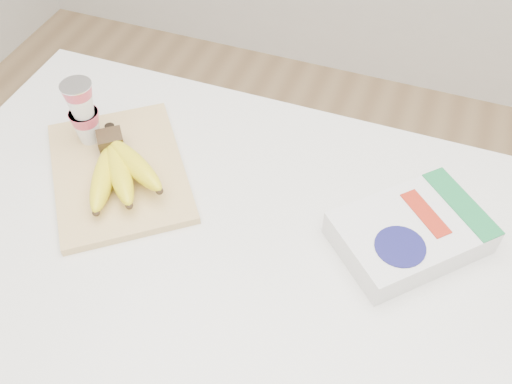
{
  "coord_description": "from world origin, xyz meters",
  "views": [
    {
      "loc": [
        0.17,
        -0.47,
        1.83
      ],
      "look_at": [
        -0.07,
        0.16,
        1.07
      ],
      "focal_mm": 40.0,
      "sensor_mm": 36.0,
      "label": 1
    }
  ],
  "objects_px": {
    "yogurt_stack": "(83,111)",
    "cereal_box": "(411,233)",
    "bananas": "(119,169)",
    "cutting_board": "(119,171)"
  },
  "relations": [
    {
      "from": "cutting_board",
      "to": "bananas",
      "type": "xyz_separation_m",
      "value": [
        0.02,
        -0.02,
        0.03
      ]
    },
    {
      "from": "cutting_board",
      "to": "cereal_box",
      "type": "relative_size",
      "value": 1.13
    },
    {
      "from": "cutting_board",
      "to": "bananas",
      "type": "height_order",
      "value": "bananas"
    },
    {
      "from": "cereal_box",
      "to": "yogurt_stack",
      "type": "bearing_deg",
      "value": -137.47
    },
    {
      "from": "yogurt_stack",
      "to": "cereal_box",
      "type": "distance_m",
      "value": 0.65
    },
    {
      "from": "yogurt_stack",
      "to": "cutting_board",
      "type": "bearing_deg",
      "value": -29.62
    },
    {
      "from": "bananas",
      "to": "cereal_box",
      "type": "relative_size",
      "value": 0.71
    },
    {
      "from": "yogurt_stack",
      "to": "cereal_box",
      "type": "xyz_separation_m",
      "value": [
        0.64,
        -0.02,
        -0.06
      ]
    },
    {
      "from": "bananas",
      "to": "cereal_box",
      "type": "height_order",
      "value": "bananas"
    },
    {
      "from": "bananas",
      "to": "yogurt_stack",
      "type": "relative_size",
      "value": 1.5
    }
  ]
}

